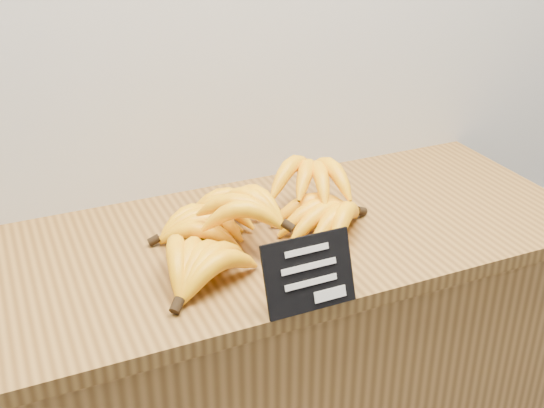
{
  "coord_description": "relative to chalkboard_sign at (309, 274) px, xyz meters",
  "views": [
    {
      "loc": [
        -0.53,
        1.66,
        1.59
      ],
      "look_at": [
        -0.07,
        2.7,
        1.02
      ],
      "focal_mm": 45.0,
      "sensor_mm": 36.0,
      "label": 1
    }
  ],
  "objects": [
    {
      "name": "counter_top",
      "position": [
        0.02,
        0.25,
        -0.08
      ],
      "size": [
        1.33,
        0.54,
        0.03
      ],
      "primitive_type": "cube",
      "color": "olive",
      "rests_on": "counter"
    },
    {
      "name": "chalkboard_sign",
      "position": [
        0.0,
        0.0,
        0.0
      ],
      "size": [
        0.16,
        0.05,
        0.12
      ],
      "primitive_type": "cube",
      "rotation": [
        -0.34,
        0.0,
        0.0
      ],
      "color": "black",
      "rests_on": "counter_top"
    },
    {
      "name": "banana_pile",
      "position": [
        0.0,
        0.23,
        -0.01
      ],
      "size": [
        0.53,
        0.36,
        0.12
      ],
      "color": "#FFB50A",
      "rests_on": "counter_top"
    }
  ]
}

